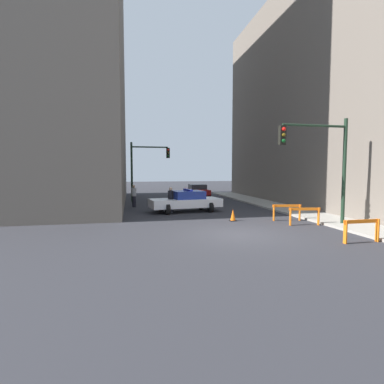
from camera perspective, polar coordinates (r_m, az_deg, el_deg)
name	(u,v)px	position (r m, az deg, el deg)	size (l,w,h in m)	color
ground_plane	(238,234)	(13.30, 8.68, -7.94)	(120.00, 120.00, 0.00)	#2D2D33
sidewalk_right	(361,227)	(16.47, 29.46, -5.87)	(2.40, 44.00, 0.12)	#9E998E
building_corner_left	(31,49)	(28.81, -28.35, 22.89)	(14.00, 20.00, 24.49)	#6B6056
building_right	(368,92)	(27.66, 30.50, 16.15)	(12.00, 28.00, 17.55)	#6B6056
traffic_light_near	(324,155)	(16.04, 23.82, 6.51)	(3.64, 0.35, 5.20)	black
traffic_light_far	(144,163)	(26.78, -9.07, 5.47)	(3.44, 0.35, 5.20)	black
police_car	(186,201)	(19.98, -1.15, -1.71)	(4.92, 2.79, 1.52)	white
parked_car_near	(197,190)	(30.96, 0.98, 0.31)	(2.33, 4.33, 1.31)	maroon
pedestrian_crossing	(171,199)	(19.64, -4.08, -1.43)	(0.47, 0.47, 1.66)	#474C66
pedestrian_corner	(134,196)	(22.98, -11.01, -0.67)	(0.51, 0.51, 1.66)	black
barrier_mid	(362,227)	(13.23, 29.61, -5.80)	(1.60, 0.18, 0.90)	orange
barrier_back	(305,213)	(16.12, 20.65, -3.80)	(1.59, 0.40, 0.90)	orange
barrier_corner	(287,210)	(17.26, 17.61, -3.21)	(1.59, 0.40, 0.90)	orange
traffic_cone	(233,215)	(16.59, 7.80, -4.39)	(0.36, 0.36, 0.66)	black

